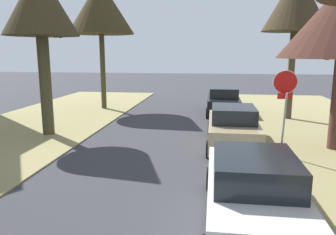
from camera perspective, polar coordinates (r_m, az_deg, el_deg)
The scene contains 7 objects.
stop_sign_far at distance 11.71m, azimuth 19.65°, elevation 3.76°, with size 0.81×0.48×2.95m.
street_tree_right_far at distance 18.92m, azimuth 21.37°, elevation 18.19°, with size 3.36×3.36×7.64m.
street_tree_left_mid_b at distance 15.15m, azimuth -21.40°, elevation 17.79°, with size 3.10×3.10×6.96m.
street_tree_left_far at distance 21.55m, azimuth -11.66°, elevation 18.23°, with size 4.07×4.07×7.90m.
parked_sedan_white at distance 7.16m, azimuth 14.42°, elevation -12.47°, with size 1.95×4.40×1.57m.
parked_sedan_tan at distance 12.91m, azimuth 11.16°, elevation -1.73°, with size 1.95×4.40×1.57m.
parked_sedan_black at distance 19.76m, azimuth 9.59°, elevation 2.75°, with size 1.95×4.40×1.57m.
Camera 1 is at (1.60, 1.23, 3.55)m, focal length 35.06 mm.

